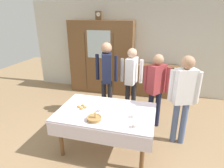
% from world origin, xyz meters
% --- Properties ---
extents(ground_plane, '(12.00, 12.00, 0.00)m').
position_xyz_m(ground_plane, '(0.00, 0.00, 0.00)').
color(ground_plane, '#997A56').
rests_on(ground_plane, ground).
extents(back_wall, '(6.40, 0.10, 2.70)m').
position_xyz_m(back_wall, '(0.00, 2.65, 1.35)').
color(back_wall, silver).
rests_on(back_wall, ground).
extents(dining_table, '(1.66, 1.07, 0.76)m').
position_xyz_m(dining_table, '(0.00, -0.24, 0.66)').
color(dining_table, brown).
rests_on(dining_table, ground).
extents(wall_cabinet, '(1.91, 0.46, 2.15)m').
position_xyz_m(wall_cabinet, '(-0.90, 2.35, 1.08)').
color(wall_cabinet, brown).
rests_on(wall_cabinet, ground).
extents(mantel_clock, '(0.18, 0.11, 0.24)m').
position_xyz_m(mantel_clock, '(-0.95, 2.35, 2.27)').
color(mantel_clock, brown).
rests_on(mantel_clock, wall_cabinet).
extents(bookshelf_low, '(1.15, 0.35, 0.95)m').
position_xyz_m(bookshelf_low, '(0.78, 2.41, 0.47)').
color(bookshelf_low, brown).
rests_on(bookshelf_low, ground).
extents(book_stack, '(0.18, 0.22, 0.11)m').
position_xyz_m(book_stack, '(0.78, 2.41, 1.01)').
color(book_stack, '#2D5184').
rests_on(book_stack, bookshelf_low).
extents(tea_cup_center, '(0.13, 0.13, 0.06)m').
position_xyz_m(tea_cup_center, '(0.55, -0.57, 0.79)').
color(tea_cup_center, white).
rests_on(tea_cup_center, dining_table).
extents(tea_cup_far_left, '(0.13, 0.13, 0.06)m').
position_xyz_m(tea_cup_far_left, '(0.49, -0.29, 0.79)').
color(tea_cup_far_left, white).
rests_on(tea_cup_far_left, dining_table).
extents(tea_cup_near_right, '(0.13, 0.13, 0.06)m').
position_xyz_m(tea_cup_near_right, '(-0.08, -0.25, 0.79)').
color(tea_cup_near_right, white).
rests_on(tea_cup_near_right, dining_table).
extents(bread_basket, '(0.24, 0.24, 0.16)m').
position_xyz_m(bread_basket, '(-0.10, -0.53, 0.80)').
color(bread_basket, '#9E7542').
rests_on(bread_basket, dining_table).
extents(pastry_plate, '(0.28, 0.28, 0.05)m').
position_xyz_m(pastry_plate, '(-0.44, -0.21, 0.78)').
color(pastry_plate, white).
rests_on(pastry_plate, dining_table).
extents(spoon_mid_right, '(0.12, 0.02, 0.01)m').
position_xyz_m(spoon_mid_right, '(0.18, -0.54, 0.77)').
color(spoon_mid_right, silver).
rests_on(spoon_mid_right, dining_table).
extents(spoon_near_right, '(0.12, 0.02, 0.01)m').
position_xyz_m(spoon_near_right, '(-0.42, -0.54, 0.77)').
color(spoon_near_right, silver).
rests_on(spoon_near_right, dining_table).
extents(person_by_cabinet, '(0.52, 0.40, 1.76)m').
position_xyz_m(person_by_cabinet, '(-0.32, 0.94, 1.08)').
color(person_by_cabinet, '#232328').
rests_on(person_by_cabinet, ground).
extents(person_behind_table_right, '(0.52, 0.41, 1.60)m').
position_xyz_m(person_behind_table_right, '(0.79, 0.77, 0.97)').
color(person_behind_table_right, '#191E38').
rests_on(person_behind_table_right, ground).
extents(person_near_right_end, '(0.52, 0.32, 1.70)m').
position_xyz_m(person_near_right_end, '(1.27, 0.30, 1.04)').
color(person_near_right_end, slate).
rests_on(person_near_right_end, ground).
extents(person_beside_shelf, '(0.52, 0.39, 1.62)m').
position_xyz_m(person_beside_shelf, '(0.21, 1.16, 0.98)').
color(person_beside_shelf, '#232328').
rests_on(person_beside_shelf, ground).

